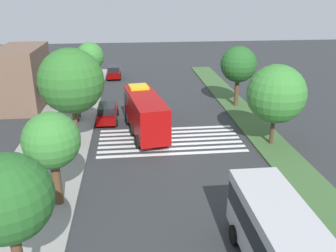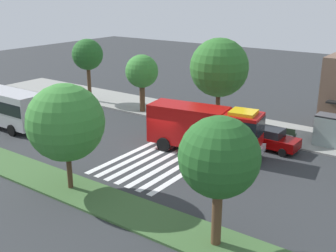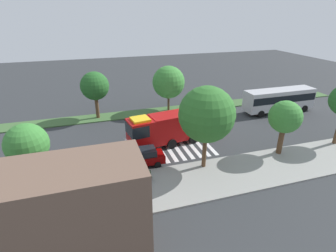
{
  "view_description": "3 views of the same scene",
  "coord_description": "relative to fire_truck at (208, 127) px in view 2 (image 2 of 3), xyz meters",
  "views": [
    {
      "loc": [
        -27.0,
        3.2,
        12.3
      ],
      "look_at": [
        0.79,
        0.21,
        1.43
      ],
      "focal_mm": 38.22,
      "sensor_mm": 36.0,
      "label": 1
    },
    {
      "loc": [
        17.96,
        -23.92,
        11.95
      ],
      "look_at": [
        -0.06,
        1.23,
        1.78
      ],
      "focal_mm": 44.58,
      "sensor_mm": 36.0,
      "label": 2
    },
    {
      "loc": [
        10.53,
        27.66,
        14.02
      ],
      "look_at": [
        1.92,
        0.05,
        1.3
      ],
      "focal_mm": 28.3,
      "sensor_mm": 36.0,
      "label": 3
    }
  ],
  "objects": [
    {
      "name": "ground_plane",
      "position": [
        -3.03,
        -2.06,
        -2.04
      ],
      "size": [
        120.0,
        120.0,
        0.0
      ],
      "primitive_type": "plane",
      "color": "#2D3033"
    },
    {
      "name": "fire_truck",
      "position": [
        0.0,
        0.0,
        0.0
      ],
      "size": [
        9.1,
        3.76,
        3.7
      ],
      "rotation": [
        0.0,
        0.0,
        0.15
      ],
      "color": "#A50C0C",
      "rests_on": "ground_plane"
    },
    {
      "name": "sidewalk_tree_far_west",
      "position": [
        -18.49,
        5.71,
        3.15
      ],
      "size": [
        3.36,
        3.36,
        6.78
      ],
      "color": "#513823",
      "rests_on": "sidewalk"
    },
    {
      "name": "sidewalk_tree_center",
      "position": [
        -2.31,
        5.71,
        3.46
      ],
      "size": [
        5.11,
        5.11,
        7.93
      ],
      "color": "#513823",
      "rests_on": "sidewalk"
    },
    {
      "name": "crosswalk",
      "position": [
        -2.0,
        -2.06,
        -2.03
      ],
      "size": [
        5.85,
        12.18,
        0.01
      ],
      "color": "silver",
      "rests_on": "ground_plane"
    },
    {
      "name": "bench_near_shelter",
      "position": [
        3.85,
        6.38,
        -1.45
      ],
      "size": [
        1.6,
        0.5,
        0.9
      ],
      "color": "#2D472D",
      "rests_on": "sidewalk"
    },
    {
      "name": "parked_car_west",
      "position": [
        3.41,
        3.51,
        -1.16
      ],
      "size": [
        4.74,
        2.12,
        1.7
      ],
      "rotation": [
        0.0,
        0.0,
        -0.02
      ],
      "color": "#720505",
      "rests_on": "ground_plane"
    },
    {
      "name": "sidewalk",
      "position": [
        -3.03,
        7.62,
        -1.97
      ],
      "size": [
        60.0,
        5.82,
        0.14
      ],
      "primitive_type": "cube",
      "color": "gray",
      "rests_on": "ground_plane"
    },
    {
      "name": "sidewalk_tree_west",
      "position": [
        -10.96,
        5.71,
        2.14
      ],
      "size": [
        3.28,
        3.28,
        5.74
      ],
      "color": "#513823",
      "rests_on": "sidewalk"
    },
    {
      "name": "median_tree_far_west",
      "position": [
        -3.79,
        -10.32,
        2.36
      ],
      "size": [
        4.7,
        4.7,
        6.61
      ],
      "color": "#47301E",
      "rests_on": "median_strip"
    },
    {
      "name": "median_tree_west",
      "position": [
        6.59,
        -10.32,
        2.6
      ],
      "size": [
        3.82,
        3.82,
        6.45
      ],
      "color": "#513823",
      "rests_on": "median_strip"
    },
    {
      "name": "median_strip",
      "position": [
        -3.03,
        -10.32,
        -1.97
      ],
      "size": [
        60.0,
        3.0,
        0.14
      ],
      "primitive_type": "cube",
      "color": "#3D6033",
      "rests_on": "ground_plane"
    }
  ]
}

